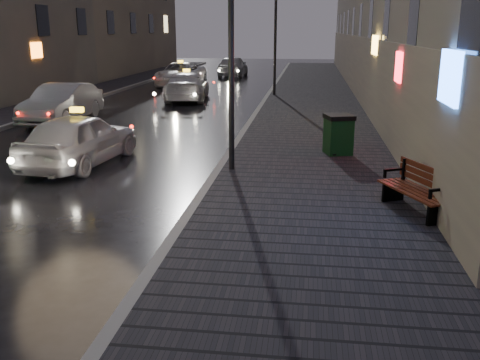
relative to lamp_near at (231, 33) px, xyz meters
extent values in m
plane|color=black|center=(-1.85, -6.00, -3.49)|extent=(120.00, 120.00, 0.00)
cube|color=black|center=(2.05, 15.00, -3.41)|extent=(4.60, 58.00, 0.15)
cube|color=slate|center=(-0.35, 15.00, -3.41)|extent=(0.20, 58.00, 0.15)
cube|color=black|center=(-10.55, 15.00, -3.41)|extent=(2.40, 58.00, 0.15)
cube|color=slate|center=(-9.25, 15.00, -3.41)|extent=(0.20, 58.00, 0.15)
cube|color=#6B6051|center=(-15.35, 33.00, 2.01)|extent=(6.00, 22.00, 11.00)
cylinder|color=black|center=(0.00, 0.00, -0.84)|extent=(0.14, 0.14, 5.00)
cylinder|color=black|center=(0.00, 16.00, -0.84)|extent=(0.14, 0.14, 5.00)
cube|color=black|center=(4.31, -3.49, -3.14)|extent=(0.47, 0.26, 0.39)
cube|color=black|center=(4.51, -3.40, -2.80)|extent=(0.08, 0.08, 0.69)
cube|color=black|center=(4.27, -3.51, -2.67)|extent=(0.39, 0.22, 0.05)
cube|color=black|center=(3.69, -2.15, -3.14)|extent=(0.47, 0.26, 0.39)
cube|color=black|center=(3.88, -2.06, -2.80)|extent=(0.08, 0.08, 0.69)
cube|color=black|center=(3.64, -2.17, -2.67)|extent=(0.39, 0.22, 0.05)
cube|color=#461E0F|center=(4.00, -2.82, -2.92)|extent=(1.30, 1.86, 0.04)
cube|color=#461E0F|center=(4.21, -2.72, -2.63)|extent=(0.78, 1.62, 0.39)
cube|color=black|center=(2.75, 2.10, -2.84)|extent=(0.85, 0.85, 0.99)
cube|color=black|center=(2.75, 2.10, -2.28)|extent=(0.92, 0.92, 0.13)
imported|color=silver|center=(-4.23, 0.46, -2.77)|extent=(2.17, 4.40, 1.44)
imported|color=#93939A|center=(-7.79, 6.96, -2.74)|extent=(1.65, 4.57, 1.50)
imported|color=#BCBCC2|center=(-4.40, 14.18, -2.76)|extent=(2.64, 5.25, 1.46)
imported|color=silver|center=(-6.48, 21.47, -2.75)|extent=(2.59, 5.38, 1.48)
imported|color=#9A9CA2|center=(-4.05, 28.49, -2.70)|extent=(1.96, 4.69, 1.59)
camera|label=1|loc=(1.91, -13.03, 0.11)|focal=40.00mm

